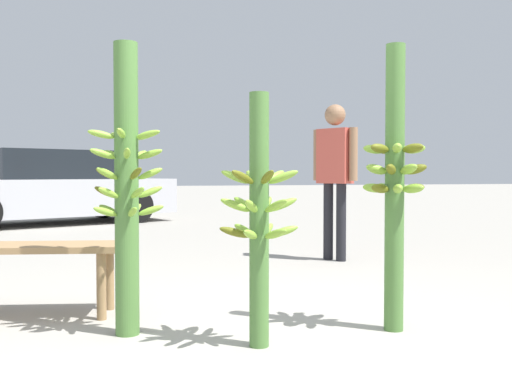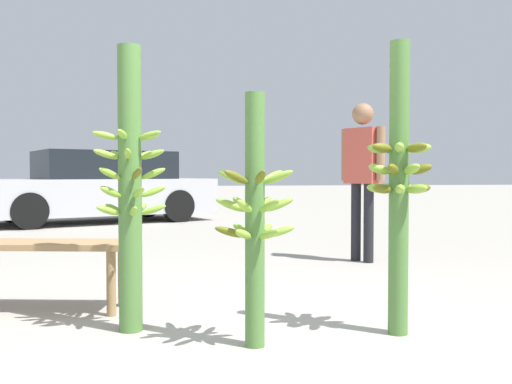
# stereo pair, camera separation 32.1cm
# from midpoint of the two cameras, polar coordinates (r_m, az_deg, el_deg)

# --- Properties ---
(ground_plane) EXTENTS (80.00, 80.00, 0.00)m
(ground_plane) POSITION_cam_midpoint_polar(r_m,az_deg,el_deg) (3.05, -1.67, -15.57)
(ground_plane) COLOR #9E998E
(banana_stalk_left) EXTENTS (0.42, 0.42, 1.65)m
(banana_stalk_left) POSITION_cam_midpoint_polar(r_m,az_deg,el_deg) (3.32, -15.54, 0.48)
(banana_stalk_left) COLOR #4C7A38
(banana_stalk_left) RESTS_ON ground_plane
(banana_stalk_center) EXTENTS (0.43, 0.43, 1.34)m
(banana_stalk_center) POSITION_cam_midpoint_polar(r_m,az_deg,el_deg) (2.99, -2.76, -2.43)
(banana_stalk_center) COLOR #4C7A38
(banana_stalk_center) RESTS_ON ground_plane
(banana_stalk_right) EXTENTS (0.37, 0.37, 1.66)m
(banana_stalk_right) POSITION_cam_midpoint_polar(r_m,az_deg,el_deg) (3.35, 11.06, 0.88)
(banana_stalk_right) COLOR #4C7A38
(banana_stalk_right) RESTS_ON ground_plane
(vendor_person) EXTENTS (0.35, 0.52, 1.64)m
(vendor_person) POSITION_cam_midpoint_polar(r_m,az_deg,el_deg) (6.01, 6.39, 2.62)
(vendor_person) COLOR black
(vendor_person) RESTS_ON ground_plane
(market_bench) EXTENTS (1.27, 0.61, 0.46)m
(market_bench) POSITION_cam_midpoint_polar(r_m,az_deg,el_deg) (4.01, -24.19, -5.90)
(market_bench) COLOR #99754C
(market_bench) RESTS_ON ground_plane
(parked_car) EXTENTS (4.62, 3.25, 1.33)m
(parked_car) POSITION_cam_midpoint_polar(r_m,az_deg,el_deg) (11.05, -20.47, 0.33)
(parked_car) COLOR #B7B7BC
(parked_car) RESTS_ON ground_plane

